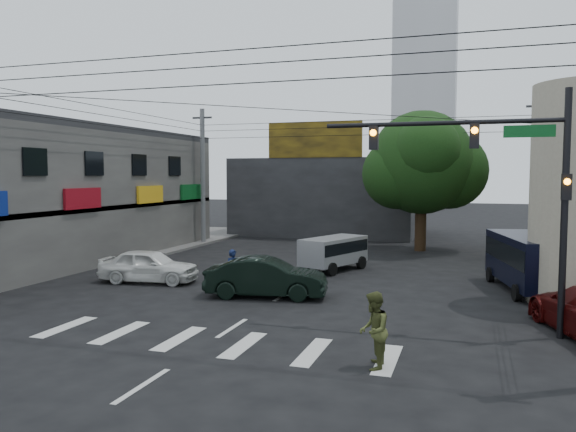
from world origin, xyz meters
The scene contains 16 objects.
ground centered at (0.00, 0.00, 0.00)m, with size 160.00×160.00×0.00m, color black.
sidewalk_far_left centered at (-18.00, 18.00, 0.07)m, with size 16.00×16.00×0.15m, color #514F4C.
building_left centered at (-18.00, 6.00, 3.50)m, with size 14.00×24.00×7.00m, color #464341.
building_far centered at (-4.00, 26.00, 3.00)m, with size 14.00×10.00×6.00m, color #232326.
billboard centered at (-4.00, 21.10, 7.30)m, with size 7.00×0.30×2.60m, color olive.
tower_distant centered at (0.00, 70.00, 22.00)m, with size 9.00×9.00×44.00m, color silver.
street_tree centered at (4.00, 17.00, 5.47)m, with size 6.40×6.40×8.70m.
traffic_gantry centered at (7.82, -1.00, 4.83)m, with size 7.10×0.35×7.20m.
utility_pole_far_left centered at (-10.50, 16.00, 4.60)m, with size 0.32×0.32×9.20m, color #59595B.
utility_pole_far_right centered at (10.50, 16.00, 4.60)m, with size 0.32×0.32×9.20m, color #59595B.
dark_sedan centered at (-0.54, 1.50, 0.77)m, with size 4.89×2.41×1.54m, color black.
white_compact centered at (-6.50, 2.71, 0.74)m, with size 4.53×2.33×1.48m, color silver.
silver_minivan centered at (0.54, 8.20, 0.82)m, with size 2.88×4.15×1.65m, color #98999F, non-canonical shape.
navy_van centered at (9.30, 5.85, 1.14)m, with size 3.32×6.01×2.27m, color black, non-canonical shape.
traffic_officer centered at (-2.25, 2.25, 0.85)m, with size 0.73×0.71×1.69m, color #111B3E.
pedestrian_olive centered at (4.75, -5.24, 0.95)m, with size 0.78×0.97×1.90m, color #444B22.
Camera 1 is at (6.93, -18.68, 4.74)m, focal length 35.00 mm.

